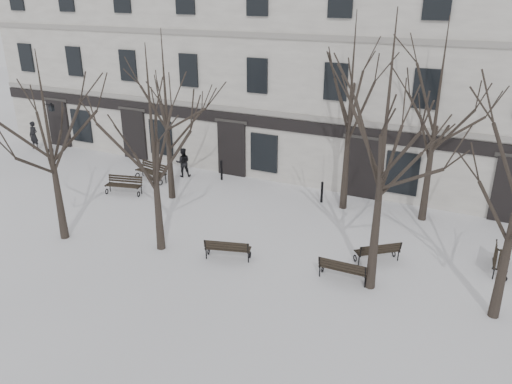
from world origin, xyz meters
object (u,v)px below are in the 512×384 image
Objects in this scene: tree_0 at (47,126)px; bench_1 at (228,248)px; bench_2 at (343,269)px; lamp_post at (49,124)px; tree_1 at (152,127)px; tree_2 at (386,126)px; bench_3 at (152,171)px; bench_4 at (378,251)px; bench_5 at (500,259)px; bench_0 at (124,184)px.

bench_1 is at bearing 11.51° from tree_0.
lamp_post reaches higher than bench_2.
lamp_post is (-13.40, 7.18, -3.00)m from tree_1.
tree_1 is at bearing 13.72° from tree_0.
tree_2 is 2.84× the size of lamp_post.
tree_0 is 0.96× the size of tree_1.
tree_0 reaches higher than bench_3.
bench_1 is 5.51m from bench_4.
tree_1 reaches higher than bench_1.
tree_2 is 5.40m from bench_4.
bench_3 is 13.06m from bench_4.
tree_1 is 4.65× the size of bench_5.
bench_3 is 8.70m from lamp_post.
bench_2 is at bearing 27.64° from bench_4.
bench_0 is 0.59× the size of lamp_post.
tree_0 reaches higher than bench_1.
bench_0 is 1.12× the size of bench_5.
tree_0 is at bearing -22.10° from bench_4.
bench_3 is 0.62× the size of lamp_post.
bench_3 is (-12.83, 5.03, -5.04)m from tree_2.
tree_1 is at bearing -28.18° from lamp_post.
bench_5 is (16.65, -1.91, -0.06)m from bench_3.
bench_4 is 21.67m from lamp_post.
lamp_post is at bearing -18.02° from bench_2.
bench_4 is (-0.18, 1.77, -5.10)m from tree_2.
tree_2 is at bearing 131.41° from bench_5.
tree_1 is 13.17m from bench_5.
tree_1 is 5.15m from bench_1.
tree_1 is at bearing -51.59° from bench_0.
tree_2 reaches higher than bench_3.
bench_0 is 9.18m from lamp_post.
bench_2 is 0.87× the size of bench_3.
tree_2 is at bearing 56.68° from bench_4.
tree_1 is (4.04, 0.99, 0.18)m from tree_0.
bench_2 reaches higher than bench_5.
bench_5 is 0.53× the size of lamp_post.
tree_1 is 4.74× the size of bench_4.
bench_0 is 1.05× the size of bench_1.
bench_3 is at bearing 129.61° from tree_1.
lamp_post is at bearing 151.82° from tree_1.
bench_0 is at bearing 142.61° from tree_1.
bench_2 is 0.54× the size of lamp_post.
bench_1 reaches higher than bench_5.
bench_2 is 5.71m from bench_5.
tree_2 reaches higher than bench_5.
bench_3 is (-7.63, 5.52, 0.05)m from bench_1.
lamp_post is at bearing -177.96° from bench_3.
bench_1 is at bearing -174.67° from tree_2.
tree_2 is 5.24× the size of bench_2.
bench_5 is (4.01, 1.35, -0.00)m from bench_4.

